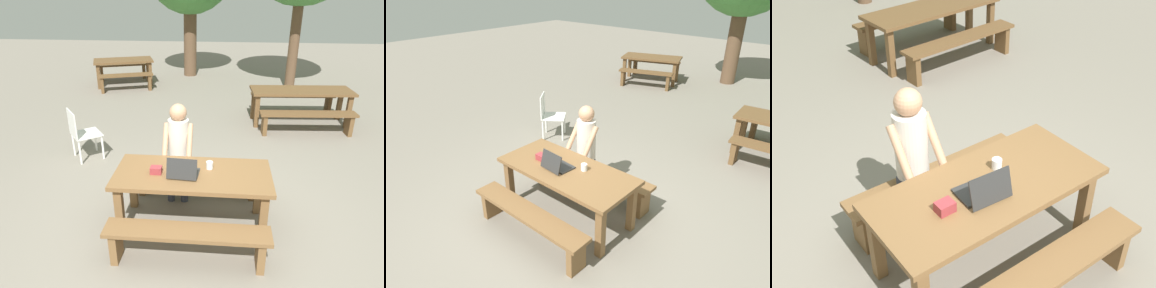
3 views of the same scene
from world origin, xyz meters
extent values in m
plane|color=gray|center=(0.00, 0.00, 0.00)|extent=(30.00, 30.00, 0.00)
cube|color=brown|center=(0.00, 0.00, 0.69)|extent=(1.81, 0.83, 0.05)
cube|color=brown|center=(-0.81, -0.31, 0.33)|extent=(0.09, 0.09, 0.67)
cube|color=brown|center=(0.81, -0.31, 0.33)|extent=(0.09, 0.09, 0.67)
cube|color=brown|center=(-0.81, 0.31, 0.33)|extent=(0.09, 0.09, 0.67)
cube|color=brown|center=(0.81, 0.31, 0.33)|extent=(0.09, 0.09, 0.67)
cube|color=brown|center=(0.00, -0.67, 0.40)|extent=(1.72, 0.30, 0.05)
cube|color=brown|center=(-0.76, -0.67, 0.19)|extent=(0.08, 0.24, 0.38)
cube|color=brown|center=(0.76, -0.67, 0.19)|extent=(0.08, 0.24, 0.38)
cube|color=brown|center=(0.00, 0.67, 0.40)|extent=(1.72, 0.30, 0.05)
cube|color=brown|center=(-0.76, 0.67, 0.19)|extent=(0.08, 0.24, 0.38)
cube|color=brown|center=(0.76, 0.67, 0.19)|extent=(0.08, 0.24, 0.38)
cube|color=#2D2D2D|center=(-0.10, -0.02, 0.73)|extent=(0.36, 0.26, 0.02)
cube|color=#2D2D2D|center=(-0.11, -0.17, 0.85)|extent=(0.34, 0.10, 0.23)
cube|color=black|center=(-0.11, -0.16, 0.86)|extent=(0.32, 0.08, 0.21)
cube|color=#993338|center=(-0.42, -0.05, 0.76)|extent=(0.13, 0.10, 0.08)
cylinder|color=white|center=(0.19, 0.12, 0.76)|extent=(0.08, 0.08, 0.09)
cylinder|color=#333847|center=(-0.33, 0.49, 0.21)|extent=(0.10, 0.10, 0.43)
cylinder|color=#333847|center=(-0.15, 0.49, 0.21)|extent=(0.10, 0.10, 0.43)
cube|color=#333847|center=(-0.24, 0.58, 0.47)|extent=(0.28, 0.28, 0.12)
cylinder|color=silver|center=(-0.24, 0.67, 0.81)|extent=(0.28, 0.28, 0.61)
cylinder|color=tan|center=(-0.40, 0.57, 0.86)|extent=(0.07, 0.32, 0.41)
cylinder|color=tan|center=(-0.09, 0.57, 0.86)|extent=(0.07, 0.32, 0.41)
sphere|color=tan|center=(-0.24, 0.67, 1.21)|extent=(0.22, 0.22, 0.22)
cube|color=white|center=(-1.92, 1.68, 0.43)|extent=(0.62, 0.62, 0.02)
cube|color=white|center=(-2.09, 1.55, 0.65)|extent=(0.28, 0.36, 0.43)
cylinder|color=white|center=(-1.66, 1.64, 0.21)|extent=(0.04, 0.04, 0.42)
cylinder|color=white|center=(-1.89, 1.94, 0.21)|extent=(0.04, 0.04, 0.42)
cylinder|color=white|center=(-1.96, 1.41, 0.21)|extent=(0.04, 0.04, 0.42)
cylinder|color=white|center=(-2.19, 1.71, 0.21)|extent=(0.04, 0.04, 0.42)
cube|color=brown|center=(1.94, 3.64, 0.70)|extent=(2.09, 0.83, 0.05)
cube|color=brown|center=(1.03, 3.33, 0.34)|extent=(0.10, 0.10, 0.68)
cube|color=brown|center=(2.88, 3.45, 0.34)|extent=(0.10, 0.10, 0.68)
cube|color=brown|center=(1.00, 3.84, 0.34)|extent=(0.10, 0.10, 0.68)
cube|color=brown|center=(2.84, 3.95, 0.34)|extent=(0.10, 0.10, 0.68)
cube|color=brown|center=(1.98, 3.01, 0.43)|extent=(1.86, 0.41, 0.05)
cube|color=brown|center=(1.15, 2.96, 0.20)|extent=(0.09, 0.24, 0.41)
cube|color=brown|center=(2.80, 3.06, 0.20)|extent=(0.09, 0.24, 0.41)
cube|color=brown|center=(1.90, 4.27, 0.43)|extent=(1.86, 0.41, 0.05)
cube|color=brown|center=(1.08, 4.22, 0.20)|extent=(0.09, 0.24, 0.41)
cube|color=brown|center=(2.72, 4.32, 0.20)|extent=(0.09, 0.24, 0.41)
cube|color=brown|center=(-2.54, 6.37, 0.71)|extent=(1.81, 1.28, 0.05)
cube|color=brown|center=(-3.14, 5.86, 0.34)|extent=(0.11, 0.11, 0.69)
cube|color=brown|center=(-1.76, 6.32, 0.34)|extent=(0.11, 0.11, 0.69)
cube|color=brown|center=(-3.32, 6.42, 0.34)|extent=(0.11, 0.11, 0.69)
cube|color=brown|center=(-1.95, 6.88, 0.34)|extent=(0.11, 0.11, 0.69)
cube|color=brown|center=(-2.32, 5.71, 0.45)|extent=(1.50, 0.76, 0.05)
cube|color=brown|center=(-2.93, 5.51, 0.21)|extent=(0.15, 0.25, 0.42)
cube|color=brown|center=(-1.72, 5.92, 0.21)|extent=(0.15, 0.25, 0.42)
cube|color=brown|center=(-2.76, 7.02, 0.45)|extent=(1.50, 0.76, 0.05)
cube|color=brown|center=(-3.37, 6.82, 0.21)|extent=(0.15, 0.25, 0.42)
cube|color=brown|center=(-2.16, 7.23, 0.21)|extent=(0.15, 0.25, 0.42)
cylinder|color=brown|center=(-0.75, 7.76, 1.19)|extent=(0.40, 0.40, 2.37)
cylinder|color=brown|center=(2.21, 6.49, 1.38)|extent=(0.28, 0.28, 2.76)
camera|label=1|loc=(0.30, -3.54, 2.71)|focal=32.83mm
camera|label=2|loc=(2.68, -2.83, 2.99)|focal=32.98mm
camera|label=3|loc=(-1.81, -2.13, 3.01)|focal=44.94mm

